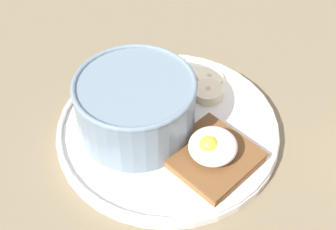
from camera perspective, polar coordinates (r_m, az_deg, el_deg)
The scene contains 9 objects.
ground_plane at distance 55.41cm, azimuth 0.00°, elevation -2.84°, with size 120.00×120.00×2.00cm, color #70634A.
plate at distance 54.05cm, azimuth 0.00°, elevation -1.60°, with size 25.56×25.56×1.60cm.
oatmeal_bowl at distance 51.53cm, azimuth -3.95°, elevation 1.02°, with size 13.38×13.38×7.00cm.
toast_slice at distance 50.38cm, azimuth 5.35°, elevation -5.08°, with size 10.08×10.08×1.30cm.
poached_egg at distance 48.91cm, azimuth 5.42°, elevation -3.80°, with size 5.27×5.14×2.96cm.
banana_slice_front at distance 58.28cm, azimuth 1.14°, elevation 4.25°, with size 3.49×3.30×1.97cm.
banana_slice_left at distance 57.06cm, azimuth 4.86°, elevation 2.76°, with size 4.33×4.27×1.56cm.
banana_slice_back at distance 59.35cm, azimuth 4.91°, elevation 4.58°, with size 4.74×4.71×1.26cm.
banana_slice_right at distance 60.49cm, azimuth -0.34°, elevation 6.10°, with size 4.96×4.99×1.88cm.
Camera 1 is at (30.03, 19.89, 43.10)cm, focal length 50.00 mm.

